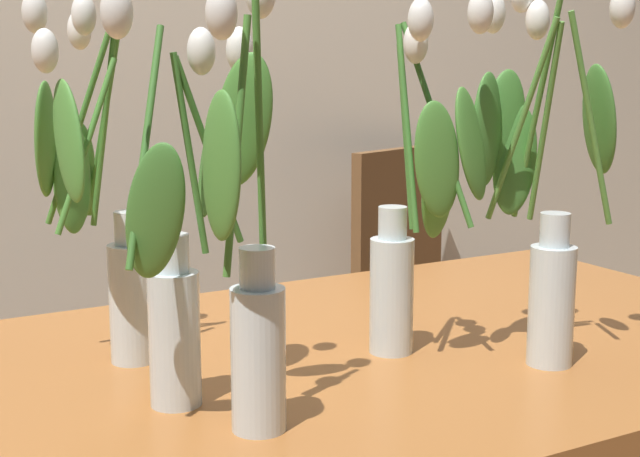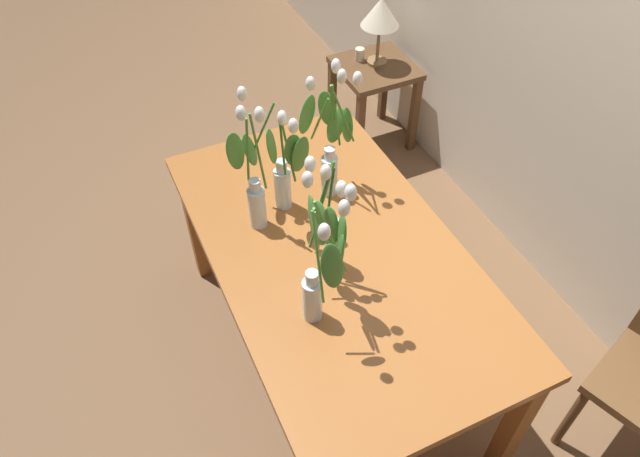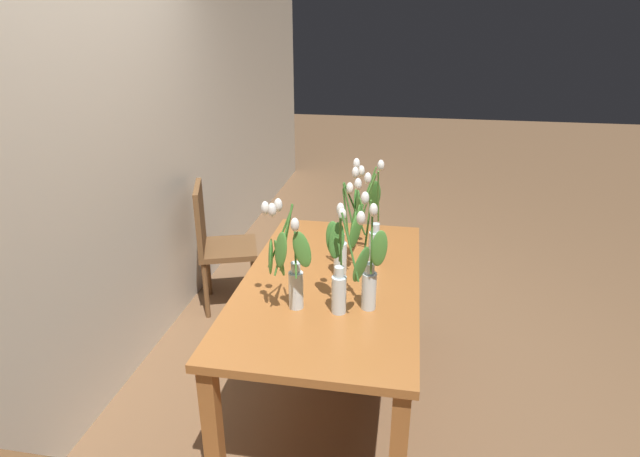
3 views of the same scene
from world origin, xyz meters
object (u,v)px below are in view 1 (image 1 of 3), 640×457
Objects in this scene: dining_table at (342,407)px; tulip_vase_4 at (251,278)px; tulip_vase_3 at (541,203)px; dining_chair at (426,289)px; tulip_vase_2 at (184,255)px; tulip_vase_0 at (414,227)px; tulip_vase_1 at (99,216)px.

dining_table is 2.86× the size of tulip_vase_4.
dining_chair is at bearing 61.48° from tulip_vase_3.
tulip_vase_3 is 0.51m from tulip_vase_4.
tulip_vase_0 is at bearing 2.89° from tulip_vase_2.
tulip_vase_1 is 0.98× the size of tulip_vase_4.
dining_chair is at bearing 42.34° from tulip_vase_2.
tulip_vase_3 is (0.54, -0.07, 0.04)m from tulip_vase_2.
dining_table is 0.48m from tulip_vase_1.
tulip_vase_2 is at bearing -162.76° from dining_table.
dining_chair is (0.86, 0.96, -0.12)m from dining_table.
tulip_vase_3 is at bearing -33.71° from dining_table.
tulip_vase_1 is at bearing 157.76° from dining_table.
dining_chair is at bearing 52.98° from tulip_vase_0.
tulip_vase_3 is at bearing -7.80° from tulip_vase_2.
tulip_vase_1 reaches higher than tulip_vase_2.
tulip_vase_2 is 0.57× the size of dining_chair.
dining_chair is (0.78, 1.03, -0.42)m from tulip_vase_0.
tulip_vase_4 reaches higher than tulip_vase_0.
tulip_vase_3 is (0.17, -0.09, 0.04)m from tulip_vase_0.
tulip_vase_2 is 0.95× the size of tulip_vase_4.
tulip_vase_0 is 0.94× the size of tulip_vase_3.
tulip_vase_3 is (0.25, -0.17, 0.33)m from dining_table.
tulip_vase_0 is 0.19m from tulip_vase_3.
dining_table is at bearing 146.29° from tulip_vase_3.
tulip_vase_4 is 0.60× the size of dining_chair.
tulip_vase_3 reaches higher than tulip_vase_2.
dining_table is at bearing 17.24° from tulip_vase_2.
tulip_vase_2 is (-0.29, -0.09, 0.29)m from dining_table.
tulip_vase_0 is 0.59× the size of dining_chair.
dining_table is 0.44m from tulip_vase_3.
tulip_vase_4 is at bearing -76.70° from tulip_vase_1.
tulip_vase_3 is at bearing 5.09° from tulip_vase_4.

